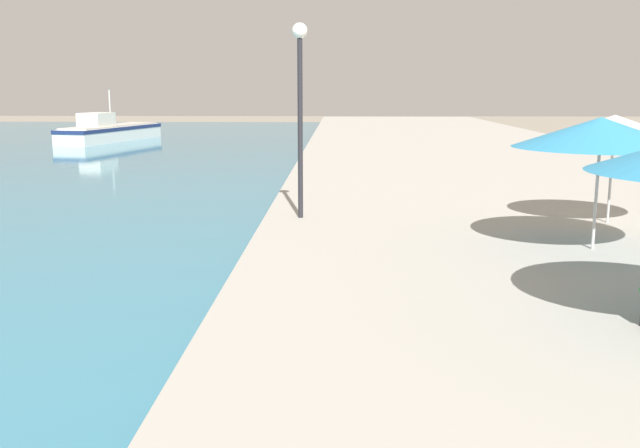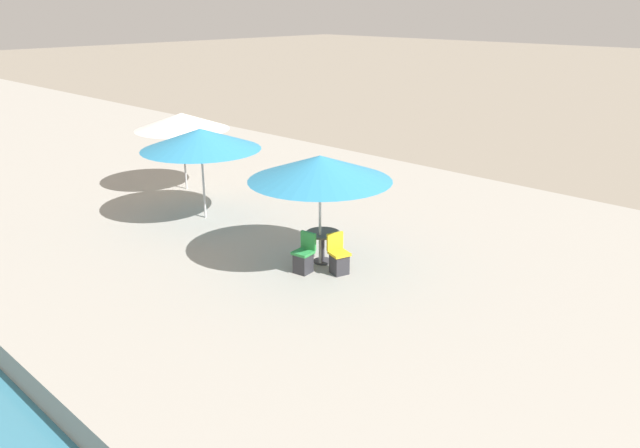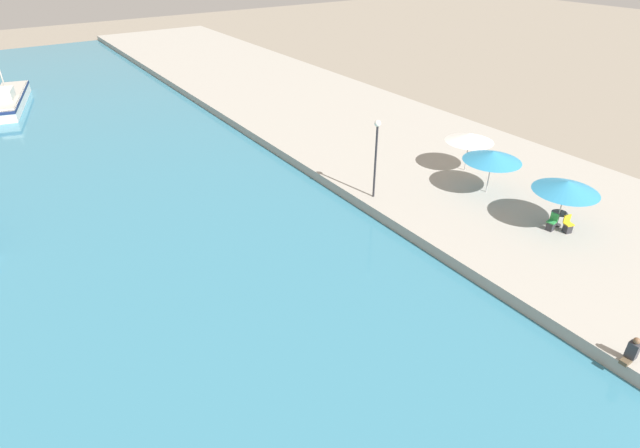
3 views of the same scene
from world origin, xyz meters
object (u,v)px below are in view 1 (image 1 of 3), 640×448
cafe_umbrella_white (601,132)px  cafe_umbrella_striped (615,127)px  fishing_boat_mid (110,131)px  lamppost (300,87)px

cafe_umbrella_white → cafe_umbrella_striped: (1.32, 2.83, -0.04)m
cafe_umbrella_white → cafe_umbrella_striped: 3.12m
fishing_boat_mid → cafe_umbrella_striped: size_ratio=3.61×
cafe_umbrella_striped → lamppost: lamppost is taller
cafe_umbrella_white → cafe_umbrella_striped: cafe_umbrella_white is taller
fishing_boat_mid → lamppost: lamppost is taller
fishing_boat_mid → cafe_umbrella_white: (21.15, -36.38, 2.14)m
cafe_umbrella_striped → lamppost: 7.25m
cafe_umbrella_striped → cafe_umbrella_white: bearing=-115.0°
cafe_umbrella_white → fishing_boat_mid: bearing=120.2°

